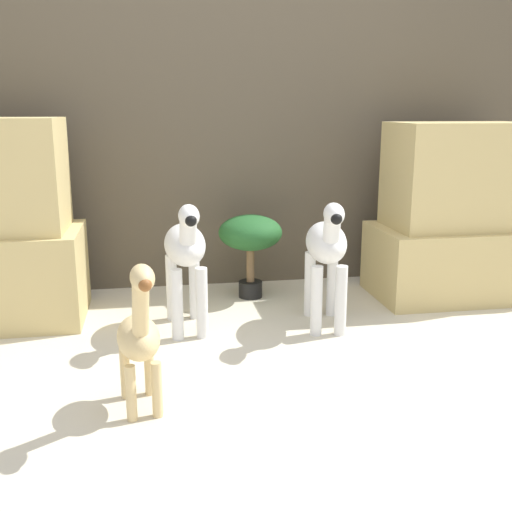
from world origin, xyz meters
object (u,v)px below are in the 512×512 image
object	(u,v)px
potted_palm_front	(250,237)
zebra_right	(327,250)
giraffe_figurine	(139,334)
zebra_left	(185,252)

from	to	relation	value
potted_palm_front	zebra_right	bearing A→B (deg)	-61.77
giraffe_figurine	zebra_right	bearing A→B (deg)	39.18
giraffe_figurine	potted_palm_front	xyz separation A→B (m)	(0.59, 1.24, 0.06)
zebra_right	zebra_left	xyz separation A→B (m)	(-0.67, 0.07, 0.00)
zebra_left	giraffe_figurine	world-z (taller)	zebra_left
giraffe_figurine	potted_palm_front	distance (m)	1.38
giraffe_figurine	zebra_left	bearing A→B (deg)	75.18
zebra_right	giraffe_figurine	distance (m)	1.13
zebra_left	potted_palm_front	world-z (taller)	zebra_left
zebra_left	giraffe_figurine	xyz separation A→B (m)	(-0.21, -0.78, -0.10)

